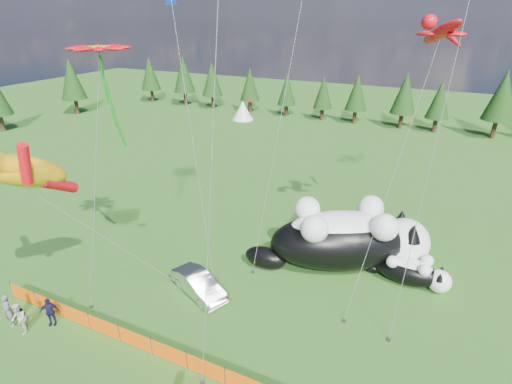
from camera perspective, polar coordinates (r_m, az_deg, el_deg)
ground at (r=22.53m, az=-7.46°, el=-17.79°), size 160.00×160.00×0.00m
safety_fence at (r=20.47m, az=-12.33°, el=-21.61°), size 22.06×0.06×1.10m
tree_line at (r=60.58m, az=16.11°, el=12.86°), size 90.00×4.00×8.00m
festival_tents at (r=55.51m, az=26.10°, el=7.59°), size 50.00×3.20×2.80m
cat_large at (r=26.02m, az=13.08°, el=-6.36°), size 10.99×7.82×4.29m
cat_small at (r=26.09m, az=21.31°, el=-10.43°), size 5.18×2.05×1.87m
car at (r=23.92m, az=-8.20°, el=-12.92°), size 4.22×2.90×1.32m
spectator_a at (r=25.05m, az=-31.95°, el=-14.19°), size 0.79×0.62×1.90m
spectator_b at (r=24.29m, az=-30.78°, el=-15.28°), size 1.02×0.91×1.82m
spectator_c at (r=24.15m, az=-27.39°, el=-14.93°), size 1.09×0.97×1.66m
superhero_kite at (r=21.91m, az=-30.21°, el=2.58°), size 7.25×7.44×11.51m
gecko_kite at (r=25.94m, az=24.99°, el=19.99°), size 4.93×12.05×16.66m
flower_kite at (r=21.84m, az=-21.47°, el=18.15°), size 3.99×5.29×13.72m
diamond_kite_a at (r=23.23m, az=-11.74°, el=23.72°), size 4.84×4.34×16.87m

